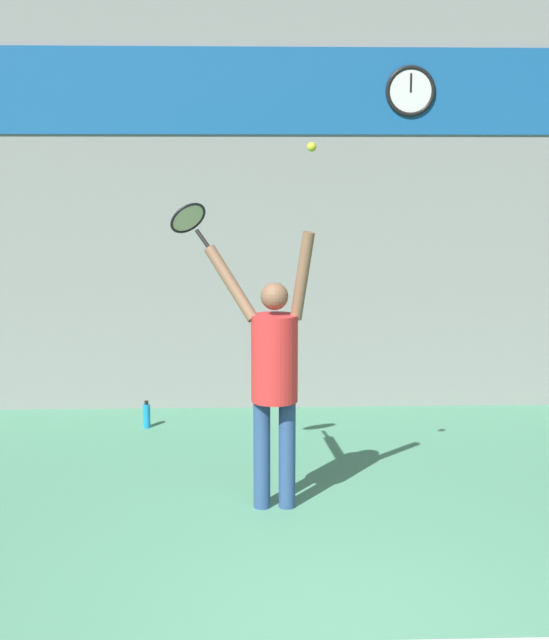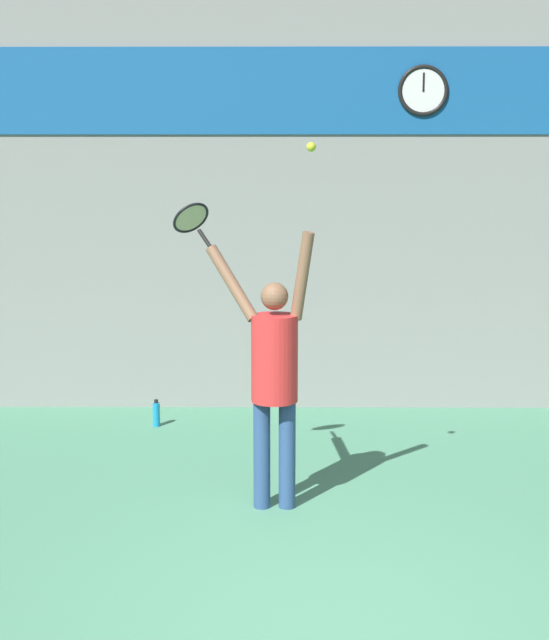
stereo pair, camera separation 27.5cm
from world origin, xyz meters
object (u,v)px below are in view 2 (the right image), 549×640
object	(u,v)px
tennis_racket	(192,220)
scoreboard_clock	(423,91)
tennis_ball	(311,147)
water_bottle	(156,414)
tennis_player	(274,369)

from	to	relation	value
tennis_racket	scoreboard_clock	bearing A→B (deg)	48.33
tennis_ball	water_bottle	size ratio (longest dim) A/B	0.25
tennis_player	tennis_racket	bearing A→B (deg)	144.46
tennis_racket	tennis_ball	xyz separation A→B (m)	(0.92, -0.57, 0.55)
scoreboard_clock	tennis_player	bearing A→B (deg)	-117.69
tennis_racket	tennis_player	bearing A→B (deg)	-35.54
water_bottle	scoreboard_clock	bearing A→B (deg)	14.45
tennis_ball	scoreboard_clock	bearing A→B (deg)	67.35
tennis_ball	water_bottle	xyz separation A→B (m)	(-1.49, 2.32, -2.63)
scoreboard_clock	tennis_player	size ratio (longest dim) A/B	0.25
tennis_ball	water_bottle	bearing A→B (deg)	122.70
tennis_player	water_bottle	bearing A→B (deg)	118.91
tennis_player	tennis_ball	world-z (taller)	tennis_ball
tennis_player	tennis_racket	size ratio (longest dim) A/B	5.25
scoreboard_clock	tennis_player	xyz separation A→B (m)	(-1.53, -2.92, -2.31)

